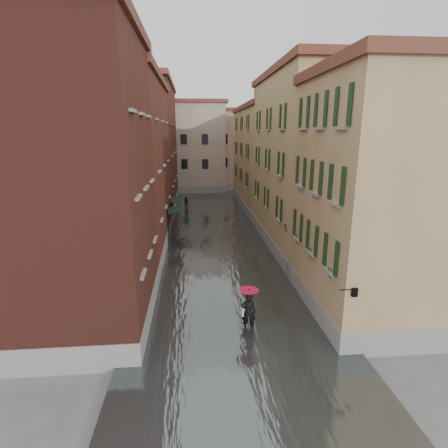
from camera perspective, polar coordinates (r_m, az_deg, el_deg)
name	(u,v)px	position (r m, az deg, el deg)	size (l,w,h in m)	color
ground	(228,296)	(20.20, 0.62, -11.74)	(120.00, 120.00, 0.00)	#5C5C5F
floodwater	(214,232)	(32.29, -1.66, -1.24)	(10.00, 60.00, 0.20)	#43494A
building_left_near	(77,190)	(16.99, -22.89, 5.08)	(6.00, 8.00, 13.00)	#5E291F
building_left_mid	(124,170)	(27.61, -16.06, 8.47)	(6.00, 14.00, 12.50)	#572B1B
building_left_far	(148,150)	(42.35, -12.36, 11.74)	(6.00, 16.00, 14.00)	#5E291F
building_right_near	(375,202)	(18.54, 23.44, 3.38)	(6.00, 8.00, 11.50)	olive
building_right_mid	(305,165)	(28.49, 13.14, 9.34)	(6.00, 14.00, 13.00)	tan
building_right_far	(266,160)	(43.02, 6.88, 10.34)	(6.00, 16.00, 11.50)	olive
building_end_cream	(185,149)	(56.05, -6.42, 12.15)	(12.00, 9.00, 13.00)	#C0AA98
building_end_pink	(240,151)	(58.58, 2.66, 11.84)	(10.00, 9.00, 12.00)	tan
awning_near	(174,211)	(30.32, -8.13, 2.15)	(1.09, 2.74, 2.80)	black
awning_far	(177,200)	(35.08, -7.73, 3.91)	(1.09, 3.24, 2.80)	black
wall_lantern	(354,292)	(14.75, 20.39, -10.30)	(0.71, 0.22, 0.35)	black
window_planters	(306,239)	(19.08, 13.28, -2.42)	(0.59, 8.19, 0.84)	brown
pedestrian_main	(249,306)	(16.59, 4.03, -13.27)	(0.95, 0.95, 2.06)	black
pedestrian_far	(186,203)	(42.21, -6.15, 3.42)	(0.73, 0.57, 1.49)	black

